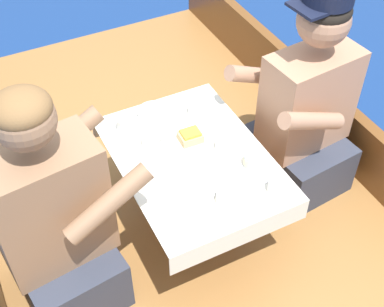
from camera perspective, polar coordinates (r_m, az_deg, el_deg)
ground_plane at (r=2.77m, az=-0.07°, el=-11.69°), size 60.00×60.00×0.00m
boat_deck at (r=2.63m, az=-0.07°, el=-9.67°), size 1.85×3.51×0.33m
gunwale_starboard at (r=2.77m, az=16.67°, el=1.46°), size 0.06×3.51×0.31m
cockpit_table at (r=2.20m, az=0.00°, el=-1.29°), size 0.58×0.81×0.44m
person_port at (r=2.03m, az=-14.32°, el=-7.36°), size 0.56×0.49×1.02m
person_starboard at (r=2.46m, az=11.98°, el=4.35°), size 0.55×0.48×1.02m
plate_sandwich at (r=2.23m, az=-0.17°, el=1.32°), size 0.19×0.19×0.01m
plate_bread at (r=2.04m, az=-0.24°, el=-3.85°), size 0.20×0.20×0.01m
sandwich at (r=2.21m, az=-0.18°, el=1.84°), size 0.10×0.08×0.05m
bowl_port_near at (r=1.99m, az=4.31°, el=-4.66°), size 0.12×0.12×0.04m
bowl_starboard_near at (r=2.19m, az=4.02°, el=1.03°), size 0.12×0.12×0.04m
bowl_center_far at (r=2.36m, az=0.96°, el=4.82°), size 0.11×0.11×0.04m
bowl_port_far at (r=2.34m, az=-4.11°, el=4.27°), size 0.14×0.14×0.04m
coffee_cup_port at (r=2.28m, az=-7.18°, el=3.20°), size 0.10×0.07×0.06m
coffee_cup_starboard at (r=2.19m, az=-4.46°, el=1.44°), size 0.09×0.06×0.07m
coffee_cup_center at (r=2.04m, az=9.10°, el=-3.40°), size 0.10×0.07×0.06m
tin_can at (r=2.13m, az=6.37°, el=-0.71°), size 0.07×0.07×0.05m
utensil_spoon_center at (r=1.92m, az=-1.97°, el=-7.98°), size 0.11×0.15×0.01m
utensil_knife_port at (r=2.12m, az=2.01°, el=-1.52°), size 0.17×0.04×0.00m
utensil_knife_starboard at (r=2.06m, az=6.13°, el=-3.62°), size 0.17×0.02×0.00m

